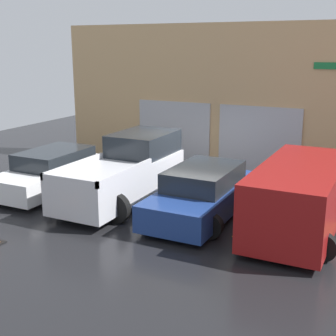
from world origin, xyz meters
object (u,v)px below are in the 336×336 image
Objects in this scene: pickup_truck at (126,171)px; van_right at (203,193)px; sedan_side at (300,196)px; sedan_white at (54,171)px.

van_right is at bearing -5.51° from pickup_truck.
van_right is at bearing 179.45° from sedan_side.
sedan_side reaches higher than sedan_white.
pickup_truck is at bearing 176.96° from sedan_side.
sedan_side is 2.66m from van_right.
sedan_white is (-2.64, -0.26, -0.26)m from pickup_truck.
sedan_white is at bearing -179.98° from van_right.
van_right is (5.28, 0.00, 0.01)m from sedan_white.
sedan_white is at bearing -174.45° from pickup_truck.
van_right is (-2.64, 0.03, -0.30)m from sedan_side.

